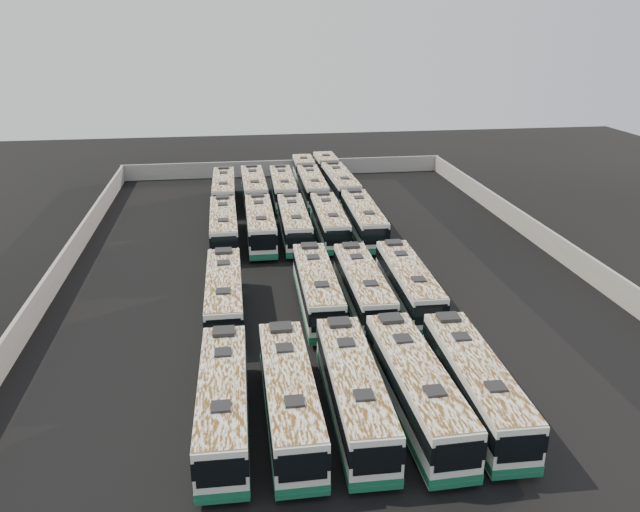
{
  "coord_description": "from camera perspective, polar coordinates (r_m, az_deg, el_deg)",
  "views": [
    {
      "loc": [
        -7.37,
        -50.87,
        21.13
      ],
      "look_at": [
        -0.17,
        -0.46,
        1.6
      ],
      "focal_mm": 35.0,
      "sensor_mm": 36.0,
      "label": 1
    }
  ],
  "objects": [
    {
      "name": "bus_back_far_right",
      "position": [
        80.45,
        1.39,
        7.1
      ],
      "size": [
        3.04,
        19.92,
        3.61
      ],
      "rotation": [
        0.0,
        0.0,
        0.02
      ],
      "color": "silver",
      "rests_on": "ground"
    },
    {
      "name": "bus_midfront_center",
      "position": [
        47.57,
        -0.27,
        -2.99
      ],
      "size": [
        2.87,
        12.55,
        3.53
      ],
      "rotation": [
        0.0,
        0.0,
        -0.02
      ],
      "color": "silver",
      "rests_on": "ground"
    },
    {
      "name": "bus_front_left",
      "position": [
        34.88,
        -2.81,
        -12.73
      ],
      "size": [
        2.65,
        12.4,
        3.49
      ],
      "rotation": [
        0.0,
        0.0,
        0.0
      ],
      "color": "silver",
      "rests_on": "ground"
    },
    {
      "name": "bus_midfront_far_right",
      "position": [
        49.0,
        8.07,
        -2.51
      ],
      "size": [
        2.83,
        12.32,
        3.46
      ],
      "rotation": [
        0.0,
        0.0,
        -0.02
      ],
      "color": "silver",
      "rests_on": "ground"
    },
    {
      "name": "bus_front_center",
      "position": [
        35.31,
        3.09,
        -12.23
      ],
      "size": [
        2.86,
        12.57,
        3.53
      ],
      "rotation": [
        0.0,
        0.0,
        -0.02
      ],
      "color": "silver",
      "rests_on": "ground"
    },
    {
      "name": "bus_front_right",
      "position": [
        35.9,
        8.76,
        -11.78
      ],
      "size": [
        3.04,
        12.88,
        3.61
      ],
      "rotation": [
        0.0,
        0.0,
        0.03
      ],
      "color": "silver",
      "rests_on": "ground"
    },
    {
      "name": "bus_midback_right",
      "position": [
        63.39,
        0.86,
        3.19
      ],
      "size": [
        2.82,
        12.26,
        3.44
      ],
      "rotation": [
        0.0,
        0.0,
        -0.02
      ],
      "color": "silver",
      "rests_on": "ground"
    },
    {
      "name": "perimeter_wall",
      "position": [
        55.16,
        0.1,
        -0.31
      ],
      "size": [
        45.2,
        73.2,
        2.2
      ],
      "color": "gray",
      "rests_on": "ground"
    },
    {
      "name": "bus_midback_far_left",
      "position": [
        62.5,
        -8.79,
        2.69
      ],
      "size": [
        2.73,
        12.36,
        3.48
      ],
      "rotation": [
        0.0,
        0.0,
        0.01
      ],
      "color": "silver",
      "rests_on": "ground"
    },
    {
      "name": "bus_midfront_far_left",
      "position": [
        47.07,
        -8.74,
        -3.54
      ],
      "size": [
        2.65,
        12.43,
        3.5
      ],
      "rotation": [
        0.0,
        0.0,
        -0.0
      ],
      "color": "silver",
      "rests_on": "ground"
    },
    {
      "name": "bus_back_far_left",
      "position": [
        76.1,
        -8.77,
        6.0
      ],
      "size": [
        2.68,
        12.29,
        3.46
      ],
      "rotation": [
        0.0,
        0.0,
        -0.01
      ],
      "color": "silver",
      "rests_on": "ground"
    },
    {
      "name": "bus_back_left",
      "position": [
        76.1,
        -6.06,
        6.17
      ],
      "size": [
        2.78,
        12.65,
        3.56
      ],
      "rotation": [
        0.0,
        0.0,
        0.01
      ],
      "color": "silver",
      "rests_on": "ground"
    },
    {
      "name": "bus_midback_left",
      "position": [
        62.51,
        -5.48,
        2.88
      ],
      "size": [
        2.73,
        12.54,
        3.53
      ],
      "rotation": [
        0.0,
        0.0,
        -0.01
      ],
      "color": "silver",
      "rests_on": "ground"
    },
    {
      "name": "bus_back_right",
      "position": [
        79.73,
        -0.98,
        6.92
      ],
      "size": [
        2.83,
        19.05,
        3.45
      ],
      "rotation": [
        0.0,
        0.0,
        -0.01
      ],
      "color": "silver",
      "rests_on": "ground"
    },
    {
      "name": "bus_midfront_right",
      "position": [
        47.92,
        3.93,
        -2.88
      ],
      "size": [
        2.69,
        12.37,
        3.48
      ],
      "rotation": [
        0.0,
        0.0,
        -0.01
      ],
      "color": "silver",
      "rests_on": "ground"
    },
    {
      "name": "bus_midback_center",
      "position": [
        62.77,
        -2.38,
        3.01
      ],
      "size": [
        2.83,
        12.37,
        3.48
      ],
      "rotation": [
        0.0,
        0.0,
        -0.02
      ],
      "color": "silver",
      "rests_on": "ground"
    },
    {
      "name": "bus_back_center",
      "position": [
        76.18,
        -3.39,
        6.23
      ],
      "size": [
        2.83,
        12.42,
        3.49
      ],
      "rotation": [
        0.0,
        0.0,
        -0.02
      ],
      "color": "silver",
      "rests_on": "ground"
    },
    {
      "name": "bus_front_far_left",
      "position": [
        34.91,
        -8.82,
        -12.99
      ],
      "size": [
        2.81,
        12.29,
        3.45
      ],
      "rotation": [
        0.0,
        0.0,
        -0.02
      ],
      "color": "silver",
      "rests_on": "ground"
    },
    {
      "name": "bus_front_far_right",
      "position": [
        37.01,
        13.98,
        -11.22
      ],
      "size": [
        2.91,
        12.48,
        3.5
      ],
      "rotation": [
        0.0,
        0.0,
        -0.02
      ],
      "color": "silver",
      "rests_on": "ground"
    },
    {
      "name": "ground",
      "position": [
        55.57,
        0.1,
        -1.36
      ],
      "size": [
        140.0,
        140.0,
        0.0
      ],
      "primitive_type": "plane",
      "color": "black",
      "rests_on": "ground"
    },
    {
      "name": "bus_midback_far_right",
      "position": [
        63.91,
        3.98,
        3.36
      ],
      "size": [
        2.97,
        12.79,
        3.59
      ],
      "rotation": [
        0.0,
        0.0,
        -0.02
      ],
      "color": "silver",
      "rests_on": "ground"
    }
  ]
}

